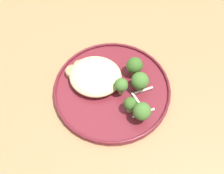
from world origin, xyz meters
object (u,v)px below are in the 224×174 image
object	(u,v)px
dinner_plate	(112,89)
seared_scallop_center_golden	(80,66)
seared_scallop_half_hidden	(98,70)
seared_scallop_right_edge	(97,77)
broccoli_floret_near_rim	(140,81)
broccoli_floret_tall_stalk	(142,111)
seared_scallop_rear_pale	(73,72)
broccoli_floret_front_edge	(135,66)
broccoli_floret_left_leaning	(130,104)
broccoli_floret_rear_charred	(121,85)

from	to	relation	value
dinner_plate	seared_scallop_center_golden	world-z (taller)	seared_scallop_center_golden
seared_scallop_half_hidden	seared_scallop_right_edge	xyz separation A→B (m)	(-0.00, 0.02, 0.00)
seared_scallop_half_hidden	broccoli_floret_near_rim	bearing A→B (deg)	169.85
dinner_plate	seared_scallop_right_edge	distance (m)	0.05
seared_scallop_right_edge	broccoli_floret_tall_stalk	distance (m)	0.15
seared_scallop_half_hidden	seared_scallop_rear_pale	size ratio (longest dim) A/B	1.06
broccoli_floret_near_rim	seared_scallop_half_hidden	bearing A→B (deg)	-10.15
broccoli_floret_front_edge	broccoli_floret_near_rim	bearing A→B (deg)	117.94
seared_scallop_half_hidden	broccoli_floret_left_leaning	xyz separation A→B (m)	(-0.10, 0.08, 0.02)
seared_scallop_center_golden	broccoli_floret_front_edge	xyz separation A→B (m)	(-0.14, -0.02, 0.02)
seared_scallop_half_hidden	seared_scallop_right_edge	size ratio (longest dim) A/B	1.02
broccoli_floret_front_edge	broccoli_floret_rear_charred	size ratio (longest dim) A/B	1.05
broccoli_floret_left_leaning	seared_scallop_center_golden	bearing A→B (deg)	-29.43
broccoli_floret_tall_stalk	seared_scallop_rear_pale	bearing A→B (deg)	-21.67
seared_scallop_half_hidden	broccoli_floret_tall_stalk	world-z (taller)	broccoli_floret_tall_stalk
dinner_plate	seared_scallop_right_edge	world-z (taller)	seared_scallop_right_edge
broccoli_floret_tall_stalk	broccoli_floret_near_rim	size ratio (longest dim) A/B	1.01
seared_scallop_rear_pale	broccoli_floret_front_edge	size ratio (longest dim) A/B	0.62
seared_scallop_rear_pale	broccoli_floret_tall_stalk	bearing A→B (deg)	158.33
seared_scallop_half_hidden	broccoli_floret_near_rim	xyz separation A→B (m)	(-0.11, 0.02, 0.02)
broccoli_floret_tall_stalk	broccoli_floret_left_leaning	bearing A→B (deg)	-26.58
dinner_plate	broccoli_floret_left_leaning	xyz separation A→B (m)	(-0.06, 0.05, 0.03)
broccoli_floret_rear_charred	broccoli_floret_tall_stalk	bearing A→B (deg)	137.79
seared_scallop_center_golden	seared_scallop_rear_pale	bearing A→B (deg)	63.65
seared_scallop_right_edge	broccoli_floret_rear_charred	world-z (taller)	broccoli_floret_rear_charred
broccoli_floret_rear_charred	dinner_plate	bearing A→B (deg)	-10.31
dinner_plate	broccoli_floret_near_rim	size ratio (longest dim) A/B	5.08
broccoli_floret_near_rim	broccoli_floret_left_leaning	distance (m)	0.06
seared_scallop_right_edge	broccoli_floret_front_edge	distance (m)	0.10
seared_scallop_center_golden	broccoli_floret_front_edge	distance (m)	0.14
dinner_plate	broccoli_floret_front_edge	size ratio (longest dim) A/B	5.30
broccoli_floret_front_edge	dinner_plate	bearing A→B (deg)	55.80
seared_scallop_half_hidden	broccoli_floret_front_edge	world-z (taller)	broccoli_floret_front_edge
seared_scallop_rear_pale	broccoli_floret_front_edge	world-z (taller)	broccoli_floret_front_edge
dinner_plate	seared_scallop_half_hidden	world-z (taller)	seared_scallop_half_hidden
broccoli_floret_near_rim	dinner_plate	bearing A→B (deg)	16.18
dinner_plate	broccoli_floret_left_leaning	size ratio (longest dim) A/B	6.13
broccoli_floret_left_leaning	broccoli_floret_near_rim	bearing A→B (deg)	-97.54
dinner_plate	broccoli_floret_tall_stalk	distance (m)	0.11
dinner_plate	broccoli_floret_front_edge	bearing A→B (deg)	-124.20
broccoli_floret_rear_charred	broccoli_floret_near_rim	bearing A→B (deg)	-150.59
seared_scallop_right_edge	broccoli_floret_left_leaning	distance (m)	0.12
seared_scallop_rear_pale	seared_scallop_half_hidden	bearing A→B (deg)	-160.24
seared_scallop_center_golden	broccoli_floret_left_leaning	bearing A→B (deg)	150.57
seared_scallop_rear_pale	broccoli_floret_tall_stalk	distance (m)	0.21
broccoli_floret_rear_charred	broccoli_floret_left_leaning	size ratio (longest dim) A/B	1.11
dinner_plate	broccoli_floret_rear_charred	xyz separation A→B (m)	(-0.02, 0.00, 0.04)
seared_scallop_half_hidden	broccoli_floret_near_rim	world-z (taller)	broccoli_floret_near_rim
seared_scallop_center_golden	broccoli_floret_front_edge	size ratio (longest dim) A/B	0.56
broccoli_floret_near_rim	broccoli_floret_tall_stalk	bearing A→B (deg)	105.05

